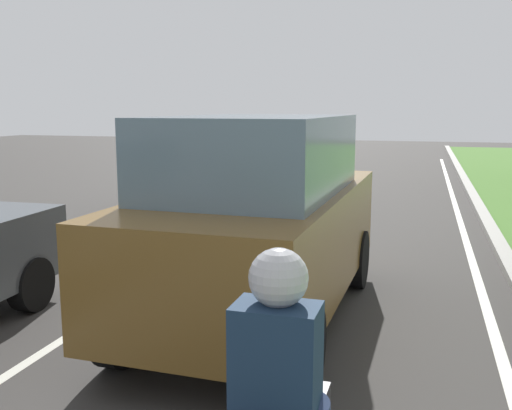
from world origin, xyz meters
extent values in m
plane|color=#383533|center=(0.00, 14.00, 0.00)|extent=(60.00, 60.00, 0.00)
cube|color=silver|center=(-0.70, 14.00, 0.00)|extent=(0.12, 32.00, 0.01)
cube|color=silver|center=(3.60, 14.00, 0.00)|extent=(0.12, 32.00, 0.01)
cube|color=#9E9B93|center=(4.10, 14.00, 0.06)|extent=(0.24, 48.00, 0.12)
cube|color=brown|center=(1.09, 8.36, 0.93)|extent=(2.04, 4.56, 1.10)
cube|color=slate|center=(1.09, 8.21, 1.88)|extent=(1.78, 2.75, 0.80)
cylinder|color=black|center=(0.27, 9.91, 0.38)|extent=(0.24, 0.77, 0.76)
cylinder|color=black|center=(2.01, 9.86, 0.38)|extent=(0.24, 0.77, 0.76)
cylinder|color=black|center=(0.17, 6.85, 0.38)|extent=(0.24, 0.77, 0.76)
cylinder|color=black|center=(1.92, 6.80, 0.38)|extent=(0.24, 0.77, 0.76)
cylinder|color=black|center=(-1.57, 7.88, 0.32)|extent=(0.24, 0.65, 0.64)
cube|color=black|center=(-2.35, 14.78, 0.70)|extent=(1.69, 3.72, 0.80)
cube|color=slate|center=(-2.35, 14.53, 1.44)|extent=(1.51, 1.92, 0.68)
cylinder|color=black|center=(-3.09, 16.05, 0.30)|extent=(0.23, 0.60, 0.60)
cylinder|color=black|center=(-1.58, 16.03, 0.30)|extent=(0.23, 0.60, 0.60)
cylinder|color=black|center=(-3.12, 13.54, 0.30)|extent=(0.23, 0.60, 0.60)
cylinder|color=black|center=(-1.61, 13.52, 0.30)|extent=(0.23, 0.60, 0.60)
ellipsoid|color=black|center=(2.18, 5.21, 0.80)|extent=(0.29, 0.50, 0.24)
cube|color=#192D47|center=(2.17, 4.81, 1.18)|extent=(0.40, 0.27, 0.60)
sphere|color=#B2B2B7|center=(2.17, 4.84, 1.60)|extent=(0.28, 0.28, 0.28)
camera|label=1|loc=(2.79, 2.36, 2.38)|focal=40.47mm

